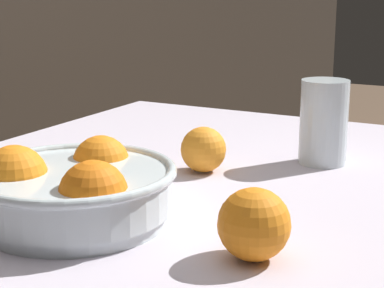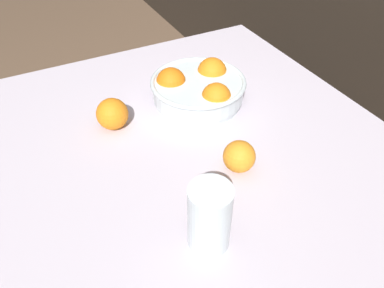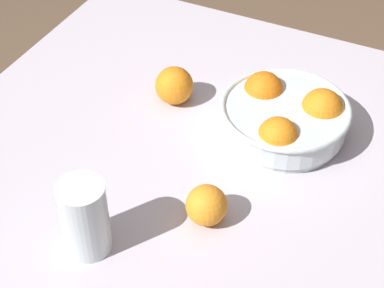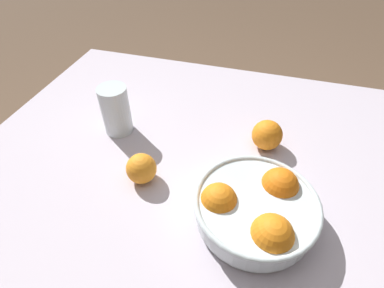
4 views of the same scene
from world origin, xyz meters
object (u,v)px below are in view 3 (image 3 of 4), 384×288
object	(u,v)px
fruit_bowl	(285,116)
orange_loose_near_bowl	(207,205)
orange_loose_front	(174,86)
juice_glass	(85,221)

from	to	relation	value
fruit_bowl	orange_loose_near_bowl	size ratio (longest dim) A/B	3.54
orange_loose_front	fruit_bowl	bearing A→B (deg)	90.29
fruit_bowl	juice_glass	bearing A→B (deg)	-25.49
juice_glass	orange_loose_front	distance (m)	0.41
fruit_bowl	juice_glass	world-z (taller)	juice_glass
juice_glass	orange_loose_front	bearing A→B (deg)	-173.39
juice_glass	orange_loose_near_bowl	xyz separation A→B (m)	(-0.14, 0.15, -0.03)
orange_loose_near_bowl	orange_loose_front	distance (m)	0.34
fruit_bowl	orange_loose_front	world-z (taller)	fruit_bowl
fruit_bowl	orange_loose_near_bowl	world-z (taller)	fruit_bowl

